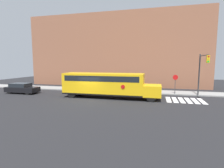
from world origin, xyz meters
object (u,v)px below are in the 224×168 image
at_px(school_bus, 107,84).
at_px(stop_sign, 175,82).
at_px(parked_car, 22,88).
at_px(traffic_light, 202,68).

bearing_deg(school_bus, stop_sign, 26.08).
xyz_separation_m(school_bus, parked_car, (-12.06, 0.03, -0.98)).
bearing_deg(school_bus, parked_car, 179.86).
distance_m(school_bus, stop_sign, 9.05).
xyz_separation_m(stop_sign, traffic_light, (2.77, -1.30, 1.80)).
bearing_deg(stop_sign, parked_car, -168.93).
distance_m(parked_car, stop_sign, 20.60).
height_order(parked_car, stop_sign, stop_sign).
xyz_separation_m(parked_car, traffic_light, (22.96, 2.65, 2.81)).
bearing_deg(stop_sign, school_bus, -153.92).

